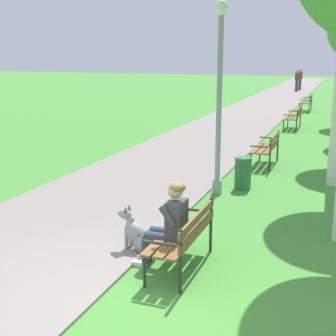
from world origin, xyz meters
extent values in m
plane|color=#478E38|center=(0.00, 0.00, 0.00)|extent=(120.00, 120.00, 0.00)
cube|color=gray|center=(-2.06, 24.00, 0.02)|extent=(3.60, 60.00, 0.04)
cube|color=brown|center=(0.16, 1.22, 0.45)|extent=(0.14, 1.50, 0.04)
cube|color=brown|center=(0.34, 1.22, 0.45)|extent=(0.14, 1.50, 0.04)
cube|color=brown|center=(0.51, 1.22, 0.45)|extent=(0.14, 1.50, 0.04)
cube|color=brown|center=(0.62, 1.22, 0.59)|extent=(0.04, 1.50, 0.11)
cube|color=brown|center=(0.62, 1.22, 0.77)|extent=(0.04, 1.50, 0.11)
cylinder|color=#2D2B28|center=(0.14, 1.91, 0.23)|extent=(0.04, 0.04, 0.45)
cylinder|color=#2D2B28|center=(0.62, 1.91, 0.43)|extent=(0.04, 0.04, 0.85)
cube|color=#2D2B28|center=(0.34, 1.91, 0.63)|extent=(0.45, 0.04, 0.03)
cylinder|color=#2D2B28|center=(0.14, 0.53, 0.23)|extent=(0.04, 0.04, 0.45)
cylinder|color=#2D2B28|center=(0.62, 0.53, 0.43)|extent=(0.04, 0.04, 0.85)
cube|color=#2D2B28|center=(0.34, 0.53, 0.63)|extent=(0.45, 0.04, 0.03)
cube|color=brown|center=(0.21, 7.89, 0.45)|extent=(0.14, 1.50, 0.04)
cube|color=brown|center=(0.38, 7.89, 0.45)|extent=(0.14, 1.50, 0.04)
cube|color=brown|center=(0.56, 7.89, 0.45)|extent=(0.14, 1.50, 0.04)
cube|color=brown|center=(0.66, 7.89, 0.59)|extent=(0.04, 1.50, 0.11)
cube|color=brown|center=(0.66, 7.89, 0.77)|extent=(0.04, 1.50, 0.11)
cylinder|color=#2D2B28|center=(0.18, 8.58, 0.23)|extent=(0.04, 0.04, 0.45)
cylinder|color=#2D2B28|center=(0.66, 8.58, 0.43)|extent=(0.04, 0.04, 0.85)
cube|color=#2D2B28|center=(0.38, 8.58, 0.63)|extent=(0.45, 0.04, 0.03)
cylinder|color=#2D2B28|center=(0.18, 7.20, 0.23)|extent=(0.04, 0.04, 0.45)
cylinder|color=#2D2B28|center=(0.66, 7.20, 0.43)|extent=(0.04, 0.04, 0.85)
cube|color=#2D2B28|center=(0.38, 7.20, 0.63)|extent=(0.45, 0.04, 0.03)
cube|color=brown|center=(0.17, 14.52, 0.45)|extent=(0.14, 1.50, 0.04)
cube|color=brown|center=(0.35, 14.52, 0.45)|extent=(0.14, 1.50, 0.04)
cube|color=brown|center=(0.52, 14.52, 0.45)|extent=(0.14, 1.50, 0.04)
cube|color=brown|center=(0.63, 14.52, 0.59)|extent=(0.04, 1.50, 0.11)
cube|color=brown|center=(0.63, 14.52, 0.77)|extent=(0.04, 1.50, 0.11)
cylinder|color=#2D2B28|center=(0.15, 15.21, 0.23)|extent=(0.04, 0.04, 0.45)
cylinder|color=#2D2B28|center=(0.63, 15.21, 0.43)|extent=(0.04, 0.04, 0.85)
cube|color=#2D2B28|center=(0.35, 15.21, 0.63)|extent=(0.45, 0.04, 0.03)
cylinder|color=#2D2B28|center=(0.15, 13.83, 0.23)|extent=(0.04, 0.04, 0.45)
cylinder|color=#2D2B28|center=(0.63, 13.83, 0.43)|extent=(0.04, 0.04, 0.85)
cube|color=#2D2B28|center=(0.35, 13.83, 0.63)|extent=(0.45, 0.04, 0.03)
cube|color=brown|center=(0.14, 20.81, 0.45)|extent=(0.14, 1.50, 0.04)
cube|color=brown|center=(0.31, 20.81, 0.45)|extent=(0.14, 1.50, 0.04)
cube|color=brown|center=(0.49, 20.81, 0.45)|extent=(0.14, 1.50, 0.04)
cube|color=brown|center=(0.59, 20.81, 0.59)|extent=(0.04, 1.50, 0.11)
cube|color=brown|center=(0.59, 20.81, 0.77)|extent=(0.04, 1.50, 0.11)
cylinder|color=#2D2B28|center=(0.11, 21.50, 0.23)|extent=(0.04, 0.04, 0.45)
cylinder|color=#2D2B28|center=(0.59, 21.50, 0.43)|extent=(0.04, 0.04, 0.85)
cube|color=#2D2B28|center=(0.31, 21.50, 0.63)|extent=(0.45, 0.04, 0.03)
cylinder|color=#2D2B28|center=(0.11, 20.12, 0.23)|extent=(0.04, 0.04, 0.45)
cylinder|color=#2D2B28|center=(0.59, 20.12, 0.43)|extent=(0.04, 0.04, 0.85)
cube|color=#2D2B28|center=(0.31, 20.12, 0.63)|extent=(0.45, 0.04, 0.03)
cylinder|color=#33384C|center=(0.13, 1.28, 0.47)|extent=(0.42, 0.14, 0.14)
cylinder|color=#33384C|center=(-0.08, 1.28, 0.24)|extent=(0.11, 0.11, 0.47)
cube|color=silver|center=(-0.16, 1.28, 0.04)|extent=(0.24, 0.09, 0.07)
cylinder|color=#33384C|center=(0.13, 1.08, 0.47)|extent=(0.42, 0.14, 0.14)
cylinder|color=#33384C|center=(-0.08, 1.08, 0.24)|extent=(0.11, 0.11, 0.47)
cube|color=silver|center=(-0.16, 1.08, 0.04)|extent=(0.24, 0.09, 0.07)
cube|color=#3F3F42|center=(0.34, 1.18, 0.73)|extent=(0.22, 0.36, 0.52)
cylinder|color=#3F3F42|center=(0.28, 1.38, 0.83)|extent=(0.25, 0.09, 0.30)
cylinder|color=#3F3F42|center=(0.28, 0.98, 0.83)|extent=(0.25, 0.09, 0.30)
sphere|color=tan|center=(0.32, 1.18, 1.13)|extent=(0.21, 0.21, 0.21)
ellipsoid|color=olive|center=(0.35, 1.18, 1.18)|extent=(0.22, 0.23, 0.14)
ellipsoid|color=gray|center=(-0.28, 1.49, 0.16)|extent=(0.41, 0.34, 0.32)
ellipsoid|color=gray|center=(-0.43, 1.52, 0.29)|extent=(0.53, 0.31, 0.48)
ellipsoid|color=#595959|center=(-0.38, 1.51, 0.32)|extent=(0.38, 0.25, 0.27)
cylinder|color=gray|center=(-0.54, 1.60, 0.19)|extent=(0.06, 0.06, 0.38)
cylinder|color=gray|center=(-0.57, 1.48, 0.19)|extent=(0.06, 0.06, 0.38)
cylinder|color=gray|center=(-0.54, 1.54, 0.43)|extent=(0.14, 0.19, 0.19)
ellipsoid|color=gray|center=(-0.61, 1.55, 0.56)|extent=(0.24, 0.18, 0.16)
cone|color=#595959|center=(-0.71, 1.57, 0.55)|extent=(0.12, 0.11, 0.09)
cone|color=#595959|center=(-0.57, 1.59, 0.66)|extent=(0.06, 0.06, 0.09)
cone|color=#595959|center=(-0.58, 1.50, 0.66)|extent=(0.06, 0.06, 0.09)
cylinder|color=gray|center=(-0.08, 1.45, 0.03)|extent=(0.28, 0.10, 0.04)
cylinder|color=gray|center=(-0.08, 4.90, 0.15)|extent=(0.20, 0.20, 0.30)
cylinder|color=gray|center=(-0.08, 4.90, 1.83)|extent=(0.11, 0.11, 3.65)
ellipsoid|color=silver|center=(-0.08, 4.90, 3.77)|extent=(0.24, 0.24, 0.32)
cylinder|color=#2D6638|center=(0.35, 5.48, 0.35)|extent=(0.36, 0.36, 0.70)
cylinder|color=#383842|center=(-1.37, 35.52, 0.44)|extent=(0.22, 0.22, 0.88)
cube|color=maroon|center=(-1.37, 35.52, 1.16)|extent=(0.32, 0.20, 0.56)
sphere|color=#A37556|center=(-1.37, 35.52, 1.55)|extent=(0.20, 0.20, 0.20)
cylinder|color=#383842|center=(-1.44, 33.76, 0.44)|extent=(0.22, 0.22, 0.88)
cube|color=#3F3F42|center=(-1.44, 33.76, 1.16)|extent=(0.32, 0.20, 0.56)
sphere|color=#A37556|center=(-1.44, 33.76, 1.55)|extent=(0.20, 0.20, 0.20)
camera|label=1|loc=(2.38, -4.56, 2.91)|focal=50.89mm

